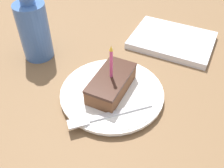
{
  "coord_description": "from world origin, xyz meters",
  "views": [
    {
      "loc": [
        -0.18,
        0.41,
        0.46
      ],
      "look_at": [
        0.01,
        0.01,
        0.04
      ],
      "focal_mm": 42.0,
      "sensor_mm": 36.0,
      "label": 1
    }
  ],
  "objects": [
    {
      "name": "cake_slice",
      "position": [
        0.01,
        0.01,
        0.04
      ],
      "size": [
        0.07,
        0.14,
        0.13
      ],
      "color": "brown",
      "rests_on": "plate"
    },
    {
      "name": "bottle",
      "position": [
        0.27,
        -0.05,
        0.09
      ],
      "size": [
        0.08,
        0.08,
        0.22
      ],
      "color": "#3F66A5",
      "rests_on": "ground_plane"
    },
    {
      "name": "marble_board",
      "position": [
        -0.06,
        -0.28,
        0.01
      ],
      "size": [
        0.24,
        0.18,
        0.02
      ],
      "color": "silver",
      "rests_on": "ground_plane"
    },
    {
      "name": "plate",
      "position": [
        0.01,
        0.01,
        0.01
      ],
      "size": [
        0.25,
        0.25,
        0.02
      ],
      "color": "white",
      "rests_on": "ground_plane"
    },
    {
      "name": "fork",
      "position": [
        -0.01,
        0.09,
        0.02
      ],
      "size": [
        0.15,
        0.15,
        0.0
      ],
      "color": "silver",
      "rests_on": "plate"
    },
    {
      "name": "ground_plane",
      "position": [
        0.0,
        0.0,
        -0.02
      ],
      "size": [
        2.4,
        2.4,
        0.04
      ],
      "color": "brown",
      "rests_on": "ground"
    }
  ]
}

